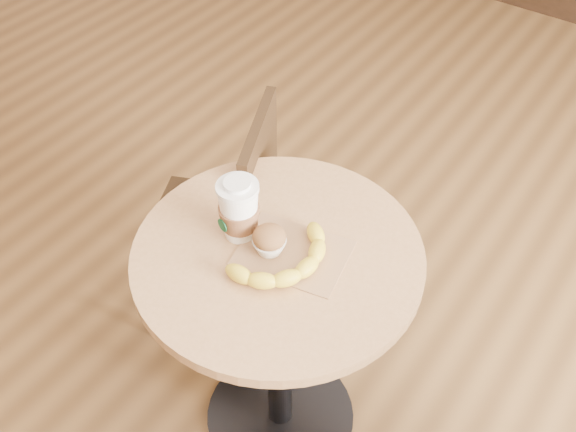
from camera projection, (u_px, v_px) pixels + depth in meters
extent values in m
cylinder|color=black|center=(280.00, 415.00, 2.03)|extent=(0.44, 0.44, 0.02)
cylinder|color=black|center=(279.00, 347.00, 1.78)|extent=(0.07, 0.07, 0.72)
cylinder|color=#AE7E4F|center=(278.00, 256.00, 1.52)|extent=(0.66, 0.66, 0.03)
cube|color=black|center=(210.00, 226.00, 2.05)|extent=(0.48, 0.48, 0.04)
cylinder|color=black|center=(184.00, 230.00, 2.32)|extent=(0.03, 0.03, 0.40)
cylinder|color=black|center=(155.00, 299.00, 2.11)|extent=(0.03, 0.03, 0.40)
cylinder|color=black|center=(271.00, 242.00, 2.28)|extent=(0.03, 0.03, 0.40)
cylinder|color=black|center=(250.00, 314.00, 2.07)|extent=(0.03, 0.03, 0.40)
cube|color=black|center=(260.00, 178.00, 1.87)|extent=(0.16, 0.32, 0.38)
cube|color=#9B704B|center=(293.00, 253.00, 1.51)|extent=(0.27, 0.22, 0.00)
cylinder|color=white|center=(237.00, 188.00, 1.45)|extent=(0.10, 0.10, 0.01)
cylinder|color=white|center=(237.00, 184.00, 1.44)|extent=(0.06, 0.06, 0.01)
cylinder|color=#064322|center=(222.00, 226.00, 1.49)|extent=(0.03, 0.01, 0.03)
ellipsoid|color=brown|center=(269.00, 237.00, 1.48)|extent=(0.08, 0.08, 0.05)
ellipsoid|color=beige|center=(269.00, 232.00, 1.47)|extent=(0.03, 0.03, 0.02)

